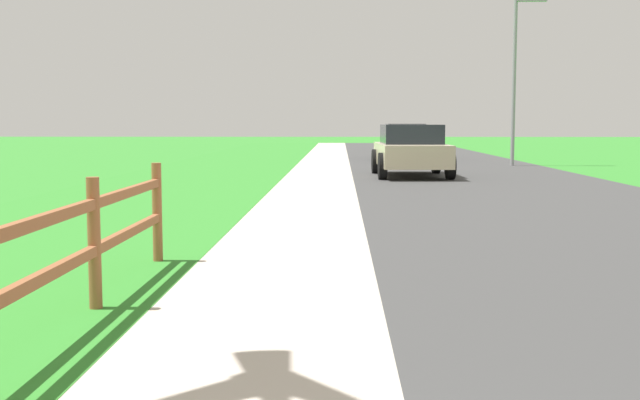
{
  "coord_description": "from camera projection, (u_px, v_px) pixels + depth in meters",
  "views": [
    {
      "loc": [
        -0.37,
        -0.27,
        1.6
      ],
      "look_at": [
        -0.58,
        8.05,
        0.78
      ],
      "focal_mm": 44.29,
      "sensor_mm": 36.0,
      "label": 1
    }
  ],
  "objects": [
    {
      "name": "parked_car_black",
      "position": [
        405.0,
        142.0,
        33.81
      ],
      "size": [
        2.04,
        4.32,
        1.52
      ],
      "color": "black",
      "rests_on": "ground"
    },
    {
      "name": "parked_suv_beige",
      "position": [
        411.0,
        150.0,
        23.23
      ],
      "size": [
        2.2,
        4.39,
        1.52
      ],
      "color": "#C6B793",
      "rests_on": "ground"
    },
    {
      "name": "road_asphalt",
      "position": [
        452.0,
        168.0,
        27.18
      ],
      "size": [
        7.0,
        66.0,
        0.01
      ],
      "primitive_type": "cube",
      "color": "#3C3C3C",
      "rests_on": "ground"
    },
    {
      "name": "curb_concrete",
      "position": [
        264.0,
        168.0,
        27.35
      ],
      "size": [
        6.0,
        66.0,
        0.01
      ],
      "primitive_type": "cube",
      "color": "#C0B2A3",
      "rests_on": "ground"
    },
    {
      "name": "ground_plane",
      "position": [
        352.0,
        172.0,
        25.28
      ],
      "size": [
        120.0,
        120.0,
        0.0
      ],
      "primitive_type": "plane",
      "color": "#30822A"
    },
    {
      "name": "grass_verge",
      "position": [
        221.0,
        168.0,
        27.39
      ],
      "size": [
        5.0,
        66.0,
        0.0
      ],
      "primitive_type": "cube",
      "color": "#30822A",
      "rests_on": "ground"
    },
    {
      "name": "street_lamp",
      "position": [
        517.0,
        65.0,
        28.57
      ],
      "size": [
        1.17,
        0.2,
        6.13
      ],
      "color": "gray",
      "rests_on": "ground"
    }
  ]
}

